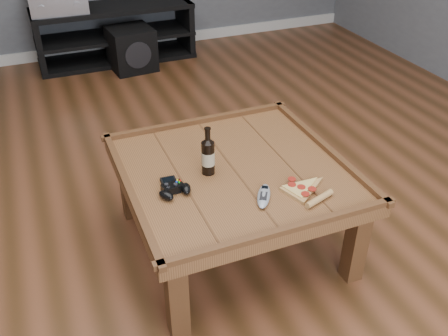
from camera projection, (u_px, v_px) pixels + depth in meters
name	position (u px, v px, depth m)	size (l,w,h in m)	color
ground	(233.00, 243.00, 2.54)	(6.00, 6.00, 0.00)	#432813
baseboard	(112.00, 46.00, 4.83)	(5.00, 0.02, 0.10)	silver
coffee_table	(233.00, 180.00, 2.32)	(1.03, 1.03, 0.48)	#583319
media_console	(115.00, 34.00, 4.53)	(1.40, 0.45, 0.50)	black
beer_bottle	(208.00, 155.00, 2.21)	(0.06, 0.06, 0.23)	black
game_controller	(175.00, 190.00, 2.12)	(0.16, 0.12, 0.04)	black
pizza_slice	(304.00, 190.00, 2.13)	(0.24, 0.31, 0.03)	tan
smartphone	(170.00, 185.00, 2.17)	(0.07, 0.13, 0.02)	black
remote_control	(264.00, 196.00, 2.09)	(0.14, 0.18, 0.03)	gray
av_receiver	(57.00, 2.00, 4.20)	(0.47, 0.40, 0.16)	black
subwoofer	(131.00, 49.00, 4.39)	(0.40, 0.40, 0.37)	black
game_console	(138.00, 56.00, 4.47)	(0.13, 0.19, 0.21)	slate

